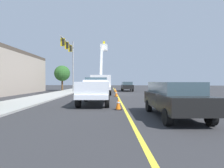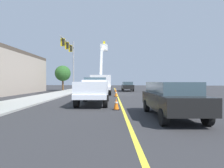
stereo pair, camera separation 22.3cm
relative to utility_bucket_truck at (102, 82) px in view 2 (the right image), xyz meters
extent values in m
plane|color=#2D2D30|center=(-0.89, -2.21, -1.62)|extent=(120.00, 120.00, 0.00)
cube|color=#9E9E99|center=(-2.10, 5.65, -1.56)|extent=(59.85, 12.72, 0.12)
cube|color=yellow|center=(-0.89, -2.21, -1.62)|extent=(49.44, 7.79, 0.01)
cube|color=white|center=(-0.18, -0.02, -0.72)|extent=(8.49, 3.72, 0.36)
cube|color=white|center=(2.41, 0.38, 0.05)|extent=(2.95, 2.72, 1.60)
cube|color=#384C56|center=(2.61, 0.41, 0.75)|extent=(2.10, 2.35, 0.64)
cube|color=white|center=(-1.15, -0.17, 0.00)|extent=(5.57, 3.27, 1.80)
cube|color=white|center=(-2.22, -0.37, 2.49)|extent=(1.07, 0.36, 3.16)
cube|color=white|center=(-0.58, -0.25, 4.60)|extent=(2.63, 0.47, 1.37)
cube|color=white|center=(0.67, -0.16, 5.00)|extent=(0.90, 0.90, 0.90)
cube|color=yellow|center=(0.67, -0.16, 5.60)|extent=(0.36, 0.24, 0.60)
cylinder|color=black|center=(2.48, 1.53, -1.10)|extent=(1.08, 0.49, 1.04)
cylinder|color=black|center=(2.83, -0.70, -1.10)|extent=(1.08, 0.49, 1.04)
cylinder|color=black|center=(-1.81, 0.86, -1.10)|extent=(1.08, 0.49, 1.04)
cylinder|color=black|center=(-1.47, -1.36, -1.10)|extent=(1.08, 0.49, 1.04)
cylinder|color=black|center=(-3.11, 0.66, -1.10)|extent=(1.08, 0.49, 1.04)
cylinder|color=black|center=(-2.76, -1.56, -1.10)|extent=(1.08, 0.49, 1.04)
cube|color=white|center=(-11.31, -1.74, -0.87)|extent=(5.85, 2.93, 0.30)
cube|color=white|center=(-10.09, -1.55, -0.32)|extent=(2.29, 2.22, 1.10)
cube|color=#384C56|center=(-9.90, -1.52, 0.16)|extent=(1.60, 1.95, 0.56)
cube|color=white|center=(-12.31, -1.90, -0.47)|extent=(3.64, 2.59, 1.10)
cylinder|color=black|center=(-9.63, -0.53, -1.20)|extent=(0.88, 0.42, 0.84)
cylinder|color=black|center=(-9.34, -2.39, -1.20)|extent=(0.88, 0.42, 0.84)
cylinder|color=black|center=(-13.28, -1.09, -1.20)|extent=(0.88, 0.42, 0.84)
cylinder|color=black|center=(-12.99, -2.96, -1.20)|extent=(0.88, 0.42, 0.84)
cube|color=black|center=(7.58, -3.08, -0.83)|extent=(5.03, 2.61, 0.70)
cube|color=#384C56|center=(7.73, -3.06, -0.23)|extent=(3.67, 2.18, 0.60)
cylinder|color=black|center=(6.10, -4.18, -1.28)|extent=(0.71, 0.34, 0.68)
cylinder|color=black|center=(5.84, -2.49, -1.28)|extent=(0.71, 0.34, 0.68)
cylinder|color=black|center=(9.32, -3.68, -1.28)|extent=(0.71, 0.34, 0.68)
cylinder|color=black|center=(9.06, -1.99, -1.28)|extent=(0.71, 0.34, 0.68)
cube|color=black|center=(-15.61, -6.66, -0.83)|extent=(5.03, 2.61, 0.70)
cube|color=#384C56|center=(-15.46, -6.64, -0.23)|extent=(3.67, 2.18, 0.60)
cylinder|color=black|center=(-17.09, -7.76, -1.28)|extent=(0.71, 0.34, 0.68)
cylinder|color=black|center=(-17.35, -6.07, -1.28)|extent=(0.71, 0.34, 0.68)
cylinder|color=black|center=(-13.87, -7.26, -1.28)|extent=(0.71, 0.34, 0.68)
cylinder|color=black|center=(-14.13, -5.57, -1.28)|extent=(0.71, 0.34, 0.68)
cube|color=black|center=(-13.77, -3.78, -1.60)|extent=(0.40, 0.40, 0.04)
cone|color=orange|center=(-13.77, -3.78, -1.24)|extent=(0.32, 0.32, 0.68)
cylinder|color=white|center=(-13.77, -3.78, -1.17)|extent=(0.20, 0.20, 0.08)
cube|color=black|center=(-4.61, -2.59, -1.60)|extent=(0.40, 0.40, 0.04)
cone|color=orange|center=(-4.61, -2.59, -1.23)|extent=(0.32, 0.32, 0.71)
cylinder|color=white|center=(-4.61, -2.59, -1.15)|extent=(0.20, 0.20, 0.08)
cube|color=black|center=(4.59, -1.31, -1.60)|extent=(0.40, 0.40, 0.04)
cone|color=orange|center=(4.59, -1.31, -1.24)|extent=(0.32, 0.32, 0.68)
cylinder|color=white|center=(4.59, -1.31, -1.18)|extent=(0.20, 0.20, 0.08)
cylinder|color=gray|center=(3.27, 5.46, 2.52)|extent=(0.22, 0.22, 8.28)
cube|color=gray|center=(-0.37, 4.90, 5.68)|extent=(7.31, 1.28, 0.16)
cube|color=gold|center=(1.19, 5.14, 5.13)|extent=(0.20, 0.57, 1.00)
cube|color=black|center=(1.20, 5.04, 5.13)|extent=(0.25, 0.35, 0.84)
cube|color=gold|center=(-0.89, 4.82, 5.13)|extent=(0.20, 0.57, 1.00)
cube|color=black|center=(-0.88, 4.72, 5.13)|extent=(0.25, 0.35, 0.84)
cube|color=gold|center=(-2.97, 4.50, 5.13)|extent=(0.20, 0.57, 1.00)
cube|color=black|center=(-2.96, 4.40, 5.13)|extent=(0.25, 0.35, 0.84)
cylinder|color=brown|center=(6.99, 9.01, -0.49)|extent=(0.32, 0.32, 2.26)
sphere|color=#285623|center=(6.99, 9.01, 1.66)|extent=(2.92, 2.92, 2.92)
camera|label=1|loc=(-24.39, -4.92, 0.08)|focal=28.28mm
camera|label=2|loc=(-24.36, -5.14, 0.08)|focal=28.28mm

